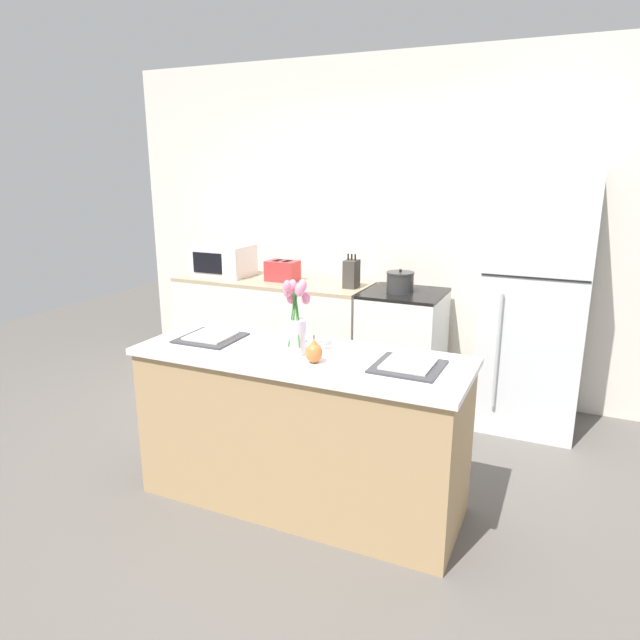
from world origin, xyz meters
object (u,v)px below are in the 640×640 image
Objects in this scene: stove_range at (402,348)px; plate_setting_left at (211,337)px; cooking_pot at (400,282)px; microwave at (223,260)px; refrigerator at (535,301)px; toaster at (282,271)px; pear_figurine at (314,352)px; plate_setting_right at (408,366)px; flower_vase at (296,322)px; knife_block at (351,274)px.

stove_range is 2.70× the size of plate_setting_left.
plate_setting_left is at bearing -112.89° from cooking_pot.
microwave reaches higher than cooking_pot.
toaster is (-2.01, -0.00, 0.07)m from refrigerator.
pear_figurine is 0.52× the size of toaster.
refrigerator is 0.98m from cooking_pot.
toaster is 1.03m from cooking_pot.
plate_setting_right is 0.70× the size of microwave.
flower_vase is 1.51× the size of knife_block.
plate_setting_right is at bearing -45.70° from toaster.
plate_setting_right is 1.64m from cooking_pot.
flower_vase is 2.81× the size of pear_figurine.
stove_range is 1.78m from pear_figurine.
flower_vase reaches higher than stove_range.
plate_setting_right reaches higher than stove_range.
refrigerator is 12.78× the size of pear_figurine.
microwave is at bearing 178.99° from cooking_pot.
knife_block is at bearing -0.93° from microwave.
plate_setting_left is at bearing -58.70° from microwave.
stove_range is at bearing 90.99° from pear_figurine.
pear_figurine reaches higher than plate_setting_left.
microwave is (-2.60, -0.00, 0.12)m from refrigerator.
pear_figurine is at bearing -74.75° from knife_block.
cooking_pot reaches higher than stove_range.
toaster is at bearing 134.30° from plate_setting_right.
refrigerator is at bearing 0.03° from microwave.
plate_setting_right is at bearing -106.39° from refrigerator.
plate_setting_left is 1.20× the size of toaster.
stove_range is at bearing 47.08° from cooking_pot.
flower_vase is 0.59m from plate_setting_left.
plate_setting_right is at bearing -73.02° from stove_range.
refrigerator reaches higher than knife_block.
cooking_pot is (1.03, -0.03, -0.01)m from toaster.
toaster reaches higher than plate_setting_right.
stove_range is at bearing -179.96° from refrigerator.
microwave is (-1.62, 0.03, 0.06)m from cooking_pot.
cooking_pot is (-0.06, 1.68, 0.04)m from pear_figurine.
stove_range is 1.71m from plate_setting_right.
microwave is (-0.96, 1.58, 0.15)m from plate_setting_left.
pear_figurine reaches higher than stove_range.
toaster is (-1.09, 1.70, 0.05)m from pear_figurine.
cooking_pot is at bearing -1.01° from microwave.
stove_range is 1.78m from plate_setting_left.
pear_figurine is 0.43× the size of plate_setting_left.
stove_range is at bearing 85.92° from flower_vase.
plate_setting_left is (-0.68, -1.58, 0.44)m from stove_range.
knife_block is (0.63, -0.02, 0.03)m from toaster.
pear_figurine is 0.54× the size of knife_block.
plate_setting_right is at bearing 3.15° from flower_vase.
knife_block reaches higher than pear_figurine.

